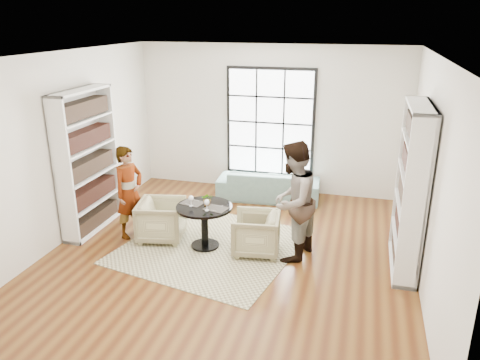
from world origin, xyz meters
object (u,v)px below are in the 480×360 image
(pedestal_table, at_px, (204,217))
(armchair_right, at_px, (256,233))
(armchair_left, at_px, (162,220))
(person_right, at_px, (293,202))
(wine_glass_left, at_px, (191,198))
(sofa, at_px, (268,184))
(wine_glass_right, at_px, (207,203))
(person_left, at_px, (129,192))
(flower_centerpiece, at_px, (208,199))

(pedestal_table, bearing_deg, armchair_right, 1.71)
(pedestal_table, xyz_separation_m, armchair_left, (-0.78, 0.09, -0.18))
(person_right, xyz_separation_m, wine_glass_left, (-1.57, -0.07, -0.08))
(pedestal_table, height_order, person_right, person_right)
(sofa, height_order, wine_glass_right, wine_glass_right)
(armchair_left, distance_m, armchair_right, 1.60)
(armchair_right, bearing_deg, pedestal_table, -95.54)
(armchair_right, relative_size, person_right, 0.39)
(armchair_left, distance_m, person_right, 2.23)
(pedestal_table, height_order, person_left, person_left)
(person_right, height_order, wine_glass_right, person_right)
(pedestal_table, xyz_separation_m, wine_glass_right, (0.10, -0.16, 0.32))
(person_left, bearing_deg, wine_glass_right, -80.44)
(pedestal_table, distance_m, sofa, 2.41)
(wine_glass_left, bearing_deg, pedestal_table, 14.45)
(person_left, bearing_deg, armchair_right, -72.46)
(pedestal_table, height_order, flower_centerpiece, flower_centerpiece)
(armchair_right, height_order, person_right, person_right)
(armchair_left, relative_size, flower_centerpiece, 3.58)
(wine_glass_right, bearing_deg, wine_glass_left, 160.30)
(sofa, distance_m, person_right, 2.54)
(pedestal_table, distance_m, wine_glass_right, 0.37)
(armchair_left, relative_size, person_left, 0.48)
(pedestal_table, height_order, wine_glass_right, wine_glass_right)
(person_left, distance_m, wine_glass_left, 1.14)
(sofa, distance_m, armchair_right, 2.33)
(pedestal_table, bearing_deg, wine_glass_left, -165.55)
(sofa, distance_m, armchair_left, 2.61)
(armchair_right, xyz_separation_m, person_left, (-2.15, 0.06, 0.45))
(person_left, height_order, person_right, person_right)
(wine_glass_left, bearing_deg, armchair_right, 4.19)
(person_left, height_order, flower_centerpiece, person_left)
(sofa, height_order, wine_glass_left, wine_glass_left)
(sofa, relative_size, armchair_right, 2.83)
(person_left, relative_size, wine_glass_right, 8.62)
(sofa, bearing_deg, armchair_left, 55.75)
(sofa, bearing_deg, wine_glass_left, 68.91)
(wine_glass_left, distance_m, flower_centerpiece, 0.26)
(person_left, relative_size, person_right, 0.85)
(person_right, bearing_deg, pedestal_table, -73.51)
(armchair_right, distance_m, wine_glass_left, 1.14)
(armchair_left, relative_size, wine_glass_left, 4.23)
(sofa, bearing_deg, person_right, 105.85)
(armchair_right, distance_m, wine_glass_right, 0.90)
(wine_glass_right, bearing_deg, armchair_right, 13.93)
(pedestal_table, bearing_deg, sofa, 76.90)
(wine_glass_right, bearing_deg, sofa, 79.89)
(armchair_left, xyz_separation_m, flower_centerpiece, (0.82, -0.04, 0.47))
(armchair_right, bearing_deg, wine_glass_left, -93.06)
(person_right, distance_m, wine_glass_right, 1.29)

